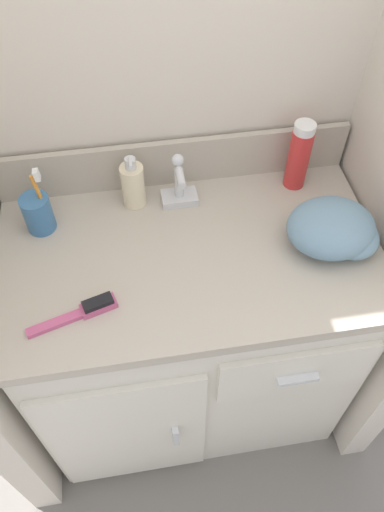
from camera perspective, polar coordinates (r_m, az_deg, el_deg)
name	(u,v)px	position (r m, az deg, el deg)	size (l,w,h in m)	color
ground_plane	(191,392)	(1.86, -0.13, -15.33)	(6.00, 6.00, 0.00)	slate
wall_back	(168,66)	(1.20, -2.72, 20.85)	(1.08, 0.08, 2.20)	beige
vanity	(190,335)	(1.48, -0.20, -9.05)	(0.90, 0.53, 0.81)	silver
backsplash	(175,162)	(1.29, -1.98, 10.69)	(0.90, 0.02, 0.13)	#B2A899
sink_faucet	(179,187)	(1.24, -1.47, 7.88)	(0.09, 0.09, 0.14)	silver
toothbrush_cup	(38,213)	(1.24, -17.18, 4.75)	(0.07, 0.07, 0.18)	teal
soap_dispenser	(133,185)	(1.24, -6.75, 8.11)	(0.06, 0.06, 0.15)	beige
shaving_cream_can	(299,156)	(1.29, 12.13, 11.14)	(0.05, 0.05, 0.19)	red
hairbrush	(85,311)	(1.08, -12.14, -6.12)	(0.19, 0.08, 0.03)	#C1517F
hand_towel	(336,230)	(1.19, 16.12, 2.88)	(0.21, 0.18, 0.11)	#6B8EA8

